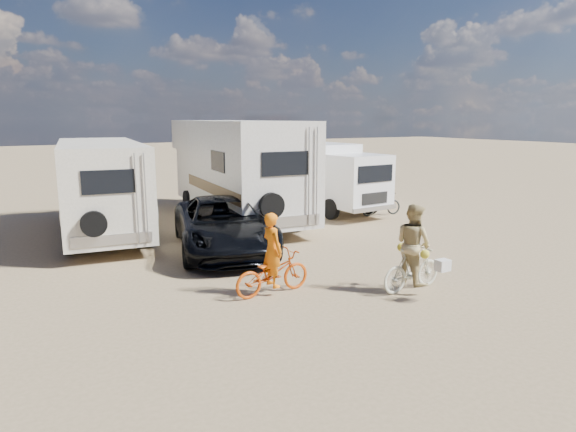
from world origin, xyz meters
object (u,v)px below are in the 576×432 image
bike_woman (412,269)px  crate (255,230)px  rv_left (102,189)px  box_truck (321,177)px  rider_woman (413,252)px  bike_man (272,273)px  rider_man (272,258)px  dark_suv (223,225)px  bike_parked (381,204)px  rv_main (236,171)px  cooler (254,243)px

bike_woman → crate: (-0.73, 6.63, -0.31)m
rv_left → box_truck: (8.85, 0.44, -0.14)m
rv_left → rider_woman: rv_left is taller
rv_left → crate: size_ratio=16.45×
rv_left → rider_woman: size_ratio=4.25×
bike_man → crate: size_ratio=3.93×
rider_man → dark_suv: bearing=-10.8°
bike_parked → crate: 5.94m
bike_woman → crate: bike_woman is taller
dark_suv → bike_woman: bearing=-52.1°
bike_man → bike_parked: bearing=-57.2°
rv_main → crate: bearing=-96.2°
rv_main → box_truck: size_ratio=1.35×
bike_man → rider_woman: 3.15m
dark_suv → bike_man: 4.00m
rider_man → cooler: bearing=-23.2°
rv_left → rider_woman: (5.07, -9.20, -0.63)m
box_truck → cooler: bearing=-142.3°
rv_left → cooler: bearing=-46.6°
box_truck → dark_suv: (-6.16, -4.34, -0.62)m
box_truck → rider_woman: 10.36m
box_truck → cooler: box_truck is taller
rider_woman → cooler: (-1.66, 4.75, -0.66)m
box_truck → crate: bearing=-150.6°
rv_left → cooler: rv_left is taller
rv_main → cooler: rv_main is taller
dark_suv → rider_man: rider_man is taller
crate → rider_woman: bearing=-83.7°
rv_left → rider_man: 8.22m
bike_woman → crate: bearing=3.5°
cooler → rider_man: bearing=-127.1°
rv_main → rv_left: rv_main is taller
rv_left → crate: 5.21m
rider_man → cooler: rider_man is taller
bike_man → rider_man: size_ratio=1.11×
crate → cooler: bearing=-116.1°
rider_man → rider_woman: bearing=-119.3°
bike_man → box_truck: bearing=-42.8°
rv_left → bike_woman: bearing=-55.2°
dark_suv → bike_parked: bearing=29.0°
box_truck → dark_suv: 7.56m
bike_woman → rider_woman: bearing=-0.0°
box_truck → rider_woman: bearing=-115.6°
bike_man → bike_woman: (2.83, -1.32, 0.02)m
rider_man → crate: rider_man is taller
rider_man → bike_parked: rider_man is taller
bike_parked → crate: bearing=104.8°
rv_left → bike_woman: rv_left is taller
dark_suv → bike_woman: size_ratio=3.34×
rv_left → bike_man: (2.24, -7.87, -1.05)m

